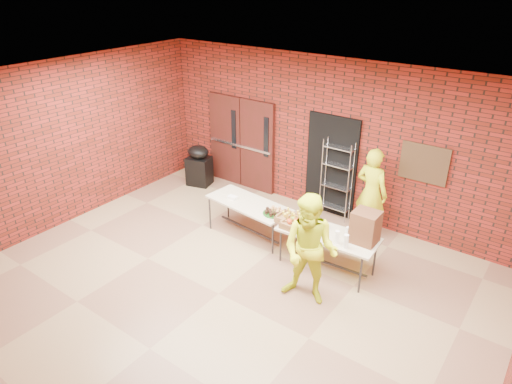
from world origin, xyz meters
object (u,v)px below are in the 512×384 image
table_left (249,205)px  coffee_dispenser (365,227)px  volunteer_woman (371,193)px  wire_rack (336,180)px  table_right (328,236)px  volunteer_man (310,250)px  covered_grill (199,165)px

table_left → coffee_dispenser: (2.31, 0.02, 0.33)m
coffee_dispenser → volunteer_woman: (-0.48, 1.36, -0.08)m
wire_rack → table_right: size_ratio=0.97×
table_left → table_right: (1.73, -0.10, 0.00)m
volunteer_woman → volunteer_man: bearing=101.2°
wire_rack → volunteer_woman: volunteer_woman is taller
table_left → covered_grill: (-2.33, 1.14, -0.15)m
table_left → volunteer_woman: size_ratio=0.99×
table_left → coffee_dispenser: 2.33m
coffee_dispenser → volunteer_man: 1.10m
coffee_dispenser → covered_grill: coffee_dispenser is taller
covered_grill → volunteer_man: size_ratio=0.54×
table_right → volunteer_man: bearing=-83.0°
covered_grill → wire_rack: bearing=-7.8°
table_left → coffee_dispenser: coffee_dispenser is taller
table_left → volunteer_woman: (1.83, 1.37, 0.25)m
covered_grill → volunteer_man: (4.22, -2.14, 0.41)m
table_left → volunteer_man: volunteer_man is taller
covered_grill → volunteer_woman: size_ratio=0.55×
table_left → volunteer_man: size_ratio=0.97×
covered_grill → volunteer_woman: 4.19m
covered_grill → volunteer_woman: (4.16, 0.23, 0.40)m
table_left → covered_grill: 2.60m
wire_rack → volunteer_man: 2.73m
table_right → volunteer_man: volunteer_man is taller
wire_rack → table_left: bearing=-121.4°
table_left → volunteer_man: (1.89, -0.99, 0.26)m
table_left → table_right: size_ratio=1.01×
table_right → volunteer_man: size_ratio=0.96×
volunteer_man → coffee_dispenser: bearing=58.2°
volunteer_woman → volunteer_man: size_ratio=0.99×
wire_rack → table_left: 1.89m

